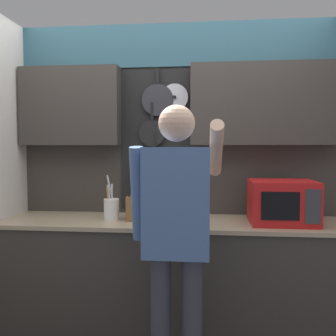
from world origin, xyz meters
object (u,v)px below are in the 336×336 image
(person, at_px, (177,224))
(utensil_crock, at_px, (111,208))
(microwave, at_px, (282,202))
(knife_block, at_px, (134,208))

(person, bearing_deg, utensil_crock, 131.58)
(utensil_crock, xyz_separation_m, person, (0.55, -0.62, 0.02))
(microwave, bearing_deg, person, -139.31)
(person, bearing_deg, microwave, 40.69)
(knife_block, xyz_separation_m, person, (0.37, -0.62, 0.01))
(microwave, distance_m, person, 0.95)
(utensil_crock, bearing_deg, knife_block, -0.35)
(microwave, relative_size, person, 0.27)
(utensil_crock, height_order, person, person)
(utensil_crock, relative_size, person, 0.20)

